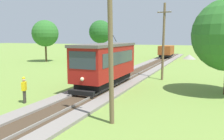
{
  "coord_description": "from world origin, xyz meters",
  "views": [
    {
      "loc": [
        8.18,
        -0.51,
        4.38
      ],
      "look_at": [
        0.07,
        18.91,
        1.42
      ],
      "focal_mm": 37.77,
      "sensor_mm": 36.0,
      "label": 1
    }
  ],
  "objects_px": {
    "red_tram": "(106,63)",
    "freight_car": "(166,51)",
    "utility_pole_mid": "(163,41)",
    "tree_left_near": "(100,32)",
    "tree_left_far": "(45,33)",
    "gravel_pile": "(189,57)",
    "track_worker": "(24,89)",
    "utility_pole_near_tram": "(111,38)"
  },
  "relations": [
    {
      "from": "track_worker",
      "to": "freight_car",
      "type": "bearing_deg",
      "value": 61.73
    },
    {
      "from": "tree_left_near",
      "to": "track_worker",
      "type": "bearing_deg",
      "value": -73.17
    },
    {
      "from": "red_tram",
      "to": "track_worker",
      "type": "height_order",
      "value": "red_tram"
    },
    {
      "from": "gravel_pile",
      "to": "track_worker",
      "type": "height_order",
      "value": "track_worker"
    },
    {
      "from": "gravel_pile",
      "to": "tree_left_near",
      "type": "relative_size",
      "value": 0.34
    },
    {
      "from": "track_worker",
      "to": "red_tram",
      "type": "bearing_deg",
      "value": 40.71
    },
    {
      "from": "track_worker",
      "to": "tree_left_far",
      "type": "xyz_separation_m",
      "value": [
        -15.68,
        22.21,
        4.0
      ]
    },
    {
      "from": "gravel_pile",
      "to": "tree_left_near",
      "type": "height_order",
      "value": "tree_left_near"
    },
    {
      "from": "red_tram",
      "to": "tree_left_near",
      "type": "distance_m",
      "value": 29.37
    },
    {
      "from": "utility_pole_near_tram",
      "to": "tree_left_near",
      "type": "distance_m",
      "value": 37.79
    },
    {
      "from": "freight_car",
      "to": "tree_left_far",
      "type": "relative_size",
      "value": 0.71
    },
    {
      "from": "freight_car",
      "to": "utility_pole_mid",
      "type": "relative_size",
      "value": 0.67
    },
    {
      "from": "utility_pole_near_tram",
      "to": "tree_left_far",
      "type": "height_order",
      "value": "utility_pole_near_tram"
    },
    {
      "from": "red_tram",
      "to": "freight_car",
      "type": "xyz_separation_m",
      "value": [
        -0.0,
        29.67,
        -0.64
      ]
    },
    {
      "from": "freight_car",
      "to": "gravel_pile",
      "type": "relative_size",
      "value": 1.99
    },
    {
      "from": "utility_pole_near_tram",
      "to": "track_worker",
      "type": "relative_size",
      "value": 4.74
    },
    {
      "from": "red_tram",
      "to": "gravel_pile",
      "type": "height_order",
      "value": "red_tram"
    },
    {
      "from": "utility_pole_mid",
      "to": "tree_left_far",
      "type": "xyz_separation_m",
      "value": [
        -22.49,
        9.83,
        1.01
      ]
    },
    {
      "from": "red_tram",
      "to": "freight_car",
      "type": "height_order",
      "value": "red_tram"
    },
    {
      "from": "freight_car",
      "to": "gravel_pile",
      "type": "bearing_deg",
      "value": 16.07
    },
    {
      "from": "freight_car",
      "to": "track_worker",
      "type": "relative_size",
      "value": 2.91
    },
    {
      "from": "utility_pole_near_tram",
      "to": "track_worker",
      "type": "bearing_deg",
      "value": 168.61
    },
    {
      "from": "utility_pole_mid",
      "to": "tree_left_near",
      "type": "height_order",
      "value": "tree_left_near"
    },
    {
      "from": "red_tram",
      "to": "track_worker",
      "type": "distance_m",
      "value": 7.17
    },
    {
      "from": "freight_car",
      "to": "utility_pole_mid",
      "type": "distance_m",
      "value": 24.06
    },
    {
      "from": "track_worker",
      "to": "tree_left_far",
      "type": "relative_size",
      "value": 0.24
    },
    {
      "from": "utility_pole_mid",
      "to": "tree_left_far",
      "type": "height_order",
      "value": "utility_pole_mid"
    },
    {
      "from": "utility_pole_near_tram",
      "to": "gravel_pile",
      "type": "xyz_separation_m",
      "value": [
        0.63,
        38.65,
        -3.86
      ]
    },
    {
      "from": "utility_pole_mid",
      "to": "tree_left_near",
      "type": "xyz_separation_m",
      "value": [
        -16.65,
        20.15,
        1.43
      ]
    },
    {
      "from": "gravel_pile",
      "to": "track_worker",
      "type": "relative_size",
      "value": 1.47
    },
    {
      "from": "red_tram",
      "to": "track_worker",
      "type": "relative_size",
      "value": 4.79
    },
    {
      "from": "tree_left_near",
      "to": "utility_pole_near_tram",
      "type": "bearing_deg",
      "value": -63.84
    },
    {
      "from": "freight_car",
      "to": "red_tram",
      "type": "bearing_deg",
      "value": -89.99
    },
    {
      "from": "utility_pole_near_tram",
      "to": "track_worker",
      "type": "distance_m",
      "value": 7.71
    },
    {
      "from": "tree_left_near",
      "to": "tree_left_far",
      "type": "xyz_separation_m",
      "value": [
        -5.84,
        -10.32,
        -0.43
      ]
    },
    {
      "from": "utility_pole_near_tram",
      "to": "tree_left_near",
      "type": "xyz_separation_m",
      "value": [
        -16.65,
        33.9,
        1.09
      ]
    },
    {
      "from": "utility_pole_near_tram",
      "to": "track_worker",
      "type": "height_order",
      "value": "utility_pole_near_tram"
    },
    {
      "from": "track_worker",
      "to": "gravel_pile",
      "type": "bearing_deg",
      "value": 55.33
    },
    {
      "from": "tree_left_far",
      "to": "utility_pole_mid",
      "type": "bearing_deg",
      "value": -23.61
    },
    {
      "from": "red_tram",
      "to": "gravel_pile",
      "type": "relative_size",
      "value": 3.26
    },
    {
      "from": "gravel_pile",
      "to": "track_worker",
      "type": "bearing_deg",
      "value": -101.29
    },
    {
      "from": "utility_pole_mid",
      "to": "track_worker",
      "type": "bearing_deg",
      "value": -118.84
    }
  ]
}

